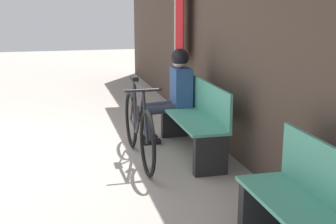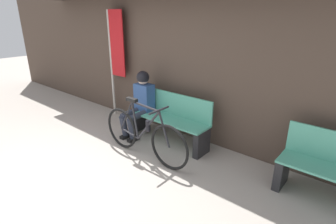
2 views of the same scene
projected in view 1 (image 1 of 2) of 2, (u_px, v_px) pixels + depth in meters
ground_plane at (12, 156)px, 5.47m from camera, size 24.00×24.00×0.00m
storefront_wall at (221, 10)px, 5.68m from camera, size 12.00×0.56×3.20m
park_bench_near at (195, 121)px, 5.50m from camera, size 1.56×0.42×0.85m
bicycle at (138, 127)px, 5.27m from camera, size 1.72×0.40×0.93m
person_seated at (173, 89)px, 5.95m from camera, size 0.34×0.63×1.19m
banner_pole at (178, 26)px, 6.86m from camera, size 0.45×0.05×2.22m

